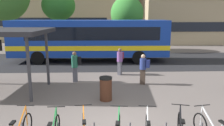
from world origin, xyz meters
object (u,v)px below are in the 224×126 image
Objects in this scene: city_bus at (89,39)px; commuter_black_pack_1 at (75,65)px; street_tree_2 at (127,14)px; trash_bin at (106,89)px; street_tree_1 at (59,6)px; commuter_navy_pack_2 at (144,67)px; commuter_maroon_pack_3 at (120,60)px.

commuter_black_pack_1 is at bearing 86.84° from city_bus.
street_tree_2 is (3.87, 10.77, 2.74)m from commuter_black_pack_1.
street_tree_1 is (-4.79, 15.35, 4.00)m from trash_bin.
street_tree_2 is at bearing -14.29° from street_tree_1.
commuter_black_pack_1 reaches higher than trash_bin.
street_tree_1 is (-3.54, 6.95, 2.74)m from city_bus.
city_bus reaches higher than commuter_navy_pack_2.
street_tree_2 is (2.26, 13.55, 3.19)m from trash_bin.
street_tree_1 reaches higher than commuter_black_pack_1.
street_tree_1 is at bearing -85.15° from commuter_black_pack_1.
street_tree_2 reaches higher than city_bus.
commuter_black_pack_1 reaches higher than commuter_maroon_pack_3.
city_bus is at bearing -124.17° from street_tree_2.
commuter_maroon_pack_3 is 9.85m from street_tree_2.
street_tree_1 reaches higher than street_tree_2.
commuter_navy_pack_2 is at bearing 118.29° from city_bus.
street_tree_2 is at bearing 80.55° from trash_bin.
city_bus is 5.69m from commuter_black_pack_1.
street_tree_1 is at bearing 165.71° from street_tree_2.
street_tree_1 reaches higher than city_bus.
commuter_navy_pack_2 is 3.00m from trash_bin.
commuter_navy_pack_2 is 0.30× the size of street_tree_2.
city_bus reaches higher than commuter_maroon_pack_3.
trash_bin is at bearing 110.91° from commuter_black_pack_1.
commuter_navy_pack_2 is at bearing 161.59° from commuter_black_pack_1.
commuter_maroon_pack_3 is 0.27× the size of street_tree_1.
street_tree_2 reaches higher than commuter_navy_pack_2.
city_bus is 1.97× the size of street_tree_1.
city_bus reaches higher than commuter_black_pack_1.
street_tree_1 is (-6.79, 13.15, 3.59)m from commuter_navy_pack_2.
commuter_maroon_pack_3 reaches higher than trash_bin.
commuter_black_pack_1 is (-0.37, -5.62, -0.81)m from city_bus.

